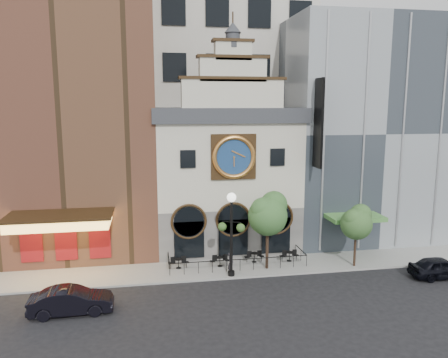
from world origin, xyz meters
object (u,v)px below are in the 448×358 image
pedestrian (231,263)px  car_left (71,301)px  bistro_0 (178,262)px  bistro_3 (289,256)px  bistro_1 (220,261)px  tree_right (357,221)px  lamppost (231,225)px  bistro_2 (254,257)px  car_right (441,268)px  tree_left (268,213)px

pedestrian → car_left: bearing=119.5°
bistro_0 → pedestrian: 4.20m
car_left → pedestrian: 11.42m
car_left → bistro_3: bearing=-71.3°
bistro_1 → bistro_3: (5.70, 0.17, 0.00)m
bistro_0 → tree_right: size_ratio=0.32×
bistro_3 → car_left: bearing=-159.2°
lamppost → bistro_1: bearing=126.8°
bistro_0 → bistro_2: (6.07, 0.30, 0.00)m
car_right → car_left: (-25.86, -1.18, 0.04)m
car_left → pedestrian: (10.66, 4.09, 0.18)m
tree_left → bistro_3: bearing=27.7°
tree_right → tree_left: bearing=174.2°
lamppost → tree_right: lamppost is taller
bistro_0 → lamppost: bearing=-29.5°
car_right → tree_right: size_ratio=0.94×
bistro_2 → bistro_3: bearing=-5.5°
car_left → tree_left: size_ratio=0.83×
car_left → pedestrian: pedestrian is taller
pedestrian → lamppost: size_ratio=0.27×
bistro_3 → lamppost: lamppost is taller
bistro_0 → car_left: (-6.93, -5.98, 0.21)m
pedestrian → tree_left: (3.04, 0.79, 3.53)m
tree_right → bistro_1: bearing=171.0°
bistro_1 → bistro_0: bearing=177.5°
bistro_1 → bistro_2: 2.90m
tree_left → lamppost: bearing=-161.5°
car_left → tree_right: 21.20m
bistro_0 → pedestrian: (3.73, -1.89, 0.38)m
car_right → pedestrian: bearing=81.7°
bistro_2 → car_right: bearing=-21.6°
bistro_2 → tree_right: size_ratio=0.32×
bistro_2 → pedestrian: bearing=-136.9°
bistro_1 → bistro_3: same height
lamppost → tree_right: (9.91, 0.32, -0.29)m
bistro_1 → lamppost: (0.53, -1.97, 3.40)m
bistro_3 → bistro_2: bearing=174.5°
car_right → pedestrian: (-15.21, 2.91, 0.22)m
bistro_0 → tree_left: size_ratio=0.26×
bistro_0 → tree_left: 7.90m
car_right → tree_left: bearing=75.6°
pedestrian → tree_right: bearing=-80.9°
bistro_3 → tree_right: 5.95m
bistro_2 → car_left: size_ratio=0.32×
bistro_1 → car_left: (-10.14, -5.84, 0.21)m
pedestrian → bistro_3: bearing=-61.2°
bistro_0 → bistro_3: bearing=0.2°
bistro_3 → bistro_1: bearing=-178.3°
bistro_0 → car_left: 9.15m
bistro_0 → car_left: size_ratio=0.32×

